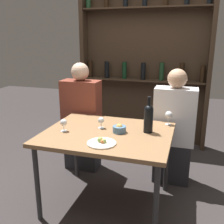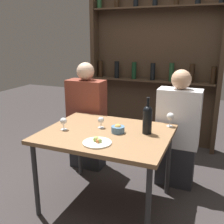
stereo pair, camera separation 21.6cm
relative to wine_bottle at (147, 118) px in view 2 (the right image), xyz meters
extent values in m
plane|color=#332D2D|center=(-0.35, -0.11, -0.88)|extent=(10.00, 10.00, 0.00)
cube|color=olive|center=(-0.35, -0.11, -0.16)|extent=(1.13, 0.91, 0.04)
cylinder|color=#2D2D30|center=(-0.85, -0.50, -0.53)|extent=(0.04, 0.04, 0.70)
cylinder|color=#2D2D30|center=(0.16, -0.50, -0.53)|extent=(0.04, 0.04, 0.70)
cylinder|color=#2D2D30|center=(-0.85, 0.29, -0.53)|extent=(0.04, 0.04, 0.70)
cylinder|color=#2D2D30|center=(0.16, 0.29, -0.53)|extent=(0.04, 0.04, 0.70)
cube|color=#38281C|center=(-0.35, 1.63, 0.17)|extent=(1.80, 0.02, 2.08)
cube|color=#38281C|center=(-1.25, 1.53, 0.17)|extent=(0.06, 0.18, 2.08)
cube|color=#38281C|center=(0.56, 1.53, 0.17)|extent=(0.06, 0.18, 2.08)
cube|color=#38281C|center=(-0.35, 1.53, 0.07)|extent=(1.72, 0.18, 0.02)
cylinder|color=black|center=(-1.16, 1.54, 0.21)|extent=(0.07, 0.07, 0.25)
cylinder|color=black|center=(-0.89, 1.53, 0.21)|extent=(0.07, 0.07, 0.25)
cylinder|color=black|center=(-0.62, 1.54, 0.21)|extent=(0.07, 0.07, 0.24)
cylinder|color=black|center=(-0.34, 1.54, 0.20)|extent=(0.07, 0.07, 0.24)
cylinder|color=#19381E|center=(-0.08, 1.53, 0.21)|extent=(0.07, 0.07, 0.25)
cylinder|color=black|center=(0.20, 1.52, 0.21)|extent=(0.07, 0.07, 0.25)
cylinder|color=black|center=(0.47, 1.52, 0.20)|extent=(0.07, 0.07, 0.23)
cube|color=#38281C|center=(-0.35, 1.53, 1.06)|extent=(1.72, 0.18, 0.02)
cylinder|color=black|center=(0.00, 0.00, -0.03)|extent=(0.08, 0.08, 0.21)
sphere|color=black|center=(0.00, 0.00, 0.07)|extent=(0.08, 0.08, 0.08)
cylinder|color=black|center=(0.00, 0.00, 0.12)|extent=(0.03, 0.03, 0.10)
cylinder|color=black|center=(0.00, 0.00, 0.18)|extent=(0.03, 0.03, 0.01)
cylinder|color=silver|center=(-0.44, -0.02, -0.14)|extent=(0.06, 0.06, 0.00)
cylinder|color=silver|center=(-0.44, -0.02, -0.11)|extent=(0.01, 0.01, 0.06)
sphere|color=silver|center=(-0.44, -0.02, -0.06)|extent=(0.06, 0.06, 0.06)
cylinder|color=silver|center=(-0.73, -0.20, -0.14)|extent=(0.06, 0.06, 0.00)
cylinder|color=silver|center=(-0.73, -0.20, -0.10)|extent=(0.01, 0.01, 0.06)
sphere|color=silver|center=(-0.73, -0.20, -0.06)|extent=(0.06, 0.06, 0.06)
cylinder|color=silver|center=(0.15, 0.26, -0.14)|extent=(0.06, 0.06, 0.00)
cylinder|color=silver|center=(0.15, 0.26, -0.10)|extent=(0.01, 0.01, 0.08)
sphere|color=silver|center=(0.15, 0.26, -0.04)|extent=(0.07, 0.07, 0.07)
cylinder|color=silver|center=(-0.31, -0.37, -0.13)|extent=(0.24, 0.24, 0.01)
sphere|color=#B74C3D|center=(-0.31, -0.36, -0.12)|extent=(0.04, 0.04, 0.04)
sphere|color=#99B256|center=(-0.32, -0.36, -0.11)|extent=(0.05, 0.05, 0.05)
sphere|color=gold|center=(-0.31, -0.37, -0.12)|extent=(0.03, 0.03, 0.03)
sphere|color=#C67038|center=(-0.30, -0.38, -0.12)|extent=(0.04, 0.04, 0.04)
sphere|color=#99B256|center=(-0.29, -0.37, -0.11)|extent=(0.04, 0.04, 0.04)
cylinder|color=#4C7299|center=(-0.24, -0.08, -0.11)|extent=(0.12, 0.12, 0.06)
sphere|color=gold|center=(-0.24, -0.08, -0.09)|extent=(0.06, 0.06, 0.06)
cube|color=#26262B|center=(-0.87, 0.51, -0.65)|extent=(0.40, 0.22, 0.45)
cube|color=brown|center=(-0.87, 0.51, -0.11)|extent=(0.44, 0.22, 0.63)
sphere|color=beige|center=(-0.87, 0.51, 0.30)|extent=(0.20, 0.20, 0.20)
cube|color=#26262B|center=(0.20, 0.51, -0.65)|extent=(0.39, 0.22, 0.45)
cube|color=white|center=(0.20, 0.51, -0.12)|extent=(0.43, 0.22, 0.60)
sphere|color=tan|center=(0.20, 0.51, 0.28)|extent=(0.20, 0.20, 0.20)
camera|label=1|loc=(0.34, -2.20, 0.69)|focal=42.00mm
camera|label=2|loc=(0.54, -2.13, 0.69)|focal=42.00mm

